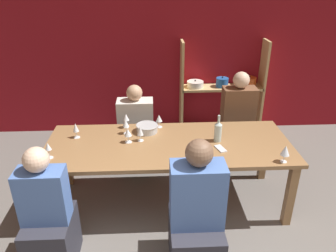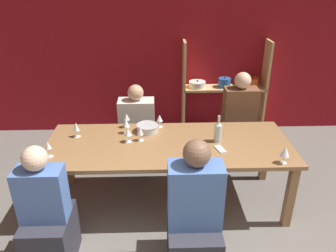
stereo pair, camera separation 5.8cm
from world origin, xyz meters
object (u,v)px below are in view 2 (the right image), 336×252
(wine_glass_red_d, at_px, (128,133))
(wine_glass_white_b, at_px, (285,152))
(cell_phone, at_px, (220,149))
(dining_table, at_px, (168,150))
(person_near_a, at_px, (194,223))
(person_far_b, at_px, (238,131))
(wine_glass_red_e, at_px, (126,117))
(wine_glass_red_f, at_px, (76,127))
(person_near_b, at_px, (48,223))
(wine_glass_red_c, at_px, (160,119))
(person_far_a, at_px, (138,137))
(wine_bottle_green, at_px, (218,131))
(wine_glass_red_a, at_px, (140,131))
(wine_glass_white_a, at_px, (48,146))
(shelf_unit, at_px, (224,98))
(mixing_bowl, at_px, (147,128))
(wine_glass_red_b, at_px, (126,123))

(wine_glass_red_d, height_order, wine_glass_white_b, wine_glass_white_b)
(wine_glass_white_b, relative_size, cell_phone, 1.04)
(dining_table, distance_m, person_near_a, 0.91)
(person_far_b, bearing_deg, wine_glass_red_e, 17.79)
(wine_glass_red_f, height_order, person_near_b, person_near_b)
(wine_glass_red_c, xyz_separation_m, person_far_a, (-0.29, 0.46, -0.46))
(wine_glass_red_c, xyz_separation_m, person_far_b, (1.03, 0.46, -0.40))
(wine_glass_red_e, height_order, wine_glass_red_f, wine_glass_red_e)
(wine_bottle_green, height_order, person_near_b, person_near_b)
(person_near_a, distance_m, person_near_b, 1.24)
(wine_glass_red_a, distance_m, person_near_a, 1.12)
(wine_glass_red_c, distance_m, person_far_a, 0.71)
(wine_glass_red_a, xyz_separation_m, cell_phone, (0.80, -0.22, -0.11))
(wine_glass_white_a, bearing_deg, person_far_a, 54.44)
(shelf_unit, bearing_deg, wine_glass_red_d, -128.34)
(dining_table, xyz_separation_m, person_near_b, (-1.05, -0.79, -0.24))
(person_far_b, bearing_deg, wine_glass_red_d, 30.60)
(wine_glass_white_a, height_order, person_near_a, person_near_a)
(dining_table, distance_m, cell_phone, 0.54)
(shelf_unit, distance_m, wine_glass_white_a, 2.85)
(wine_glass_red_e, distance_m, person_far_b, 1.53)
(wine_glass_red_f, height_order, person_far_a, person_far_a)
(shelf_unit, xyz_separation_m, wine_glass_red_f, (-1.88, -1.54, 0.27))
(dining_table, relative_size, wine_glass_white_a, 15.73)
(wine_glass_red_d, bearing_deg, person_far_b, 30.60)
(wine_glass_red_c, distance_m, wine_glass_red_f, 0.91)
(mixing_bowl, bearing_deg, wine_bottle_green, -19.04)
(dining_table, xyz_separation_m, person_far_a, (-0.38, 0.85, -0.28))
(mixing_bowl, height_order, wine_glass_red_e, wine_glass_red_e)
(wine_glass_white_b, xyz_separation_m, person_near_b, (-2.11, -0.38, -0.43))
(wine_glass_white_b, distance_m, wine_glass_red_e, 1.72)
(wine_glass_red_c, distance_m, wine_glass_white_a, 1.23)
(wine_bottle_green, xyz_separation_m, wine_glass_red_b, (-0.97, 0.22, 0.00))
(wine_glass_red_d, bearing_deg, wine_glass_red_c, 46.31)
(dining_table, distance_m, wine_glass_red_f, 1.01)
(cell_phone, height_order, person_near_b, person_near_b)
(mixing_bowl, distance_m, wine_glass_white_b, 1.46)
(wine_glass_red_a, xyz_separation_m, person_far_b, (1.23, 0.78, -0.40))
(mixing_bowl, height_order, wine_glass_white_a, wine_glass_white_a)
(wine_glass_red_e, height_order, cell_phone, wine_glass_red_e)
(wine_bottle_green, bearing_deg, person_far_a, 137.35)
(person_far_b, bearing_deg, wine_glass_white_a, 27.32)
(shelf_unit, distance_m, cell_phone, 1.91)
(wine_glass_red_e, height_order, person_near_b, person_near_b)
(cell_phone, bearing_deg, wine_glass_red_e, 150.74)
(dining_table, bearing_deg, mixing_bowl, 128.47)
(wine_glass_white_a, relative_size, person_near_b, 0.14)
(wine_glass_red_b, height_order, person_near_b, person_near_b)
(wine_glass_red_e, bearing_deg, dining_table, -41.00)
(wine_glass_red_b, bearing_deg, wine_glass_red_d, -80.13)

